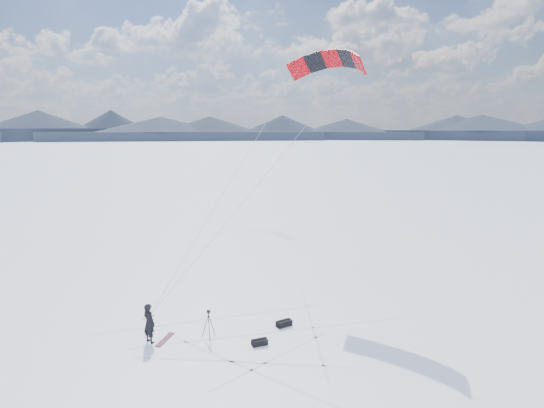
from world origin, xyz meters
TOP-DOWN VIEW (x-y plane):
  - ground at (0.00, 0.00)m, footprint 1800.00×1800.00m
  - horizon_hills at (-0.00, -0.00)m, footprint 704.84×706.81m
  - snow_tracks at (0.33, 0.01)m, footprint 17.62×10.25m
  - snowkiter at (-1.96, 2.32)m, footprint 0.62×0.75m
  - snowboard at (-1.34, 2.18)m, footprint 1.17×1.14m
  - tripod at (0.39, 1.33)m, footprint 0.60×0.61m
  - gear_bag_a at (3.90, 0.59)m, footprint 0.74×0.35m
  - gear_bag_b at (1.98, -0.42)m, footprint 0.72×0.44m
  - power_kite at (10.53, 6.05)m, footprint 13.82×6.37m

SIDE VIEW (x-z plane):
  - ground at x=0.00m, z-range 0.00..0.00m
  - snowkiter at x=-1.96m, z-range -0.88..0.88m
  - snow_tracks at x=0.33m, z-range 0.00..0.01m
  - snowboard at x=-1.34m, z-range 0.00..0.04m
  - gear_bag_b at x=1.98m, z-range -0.02..0.29m
  - gear_bag_a at x=3.90m, z-range -0.02..0.31m
  - tripod at x=0.39m, z-range 0.19..1.49m
  - horizon_hills at x=0.00m, z-range -0.62..9.77m
  - power_kite at x=10.53m, z-range 6.62..19.30m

